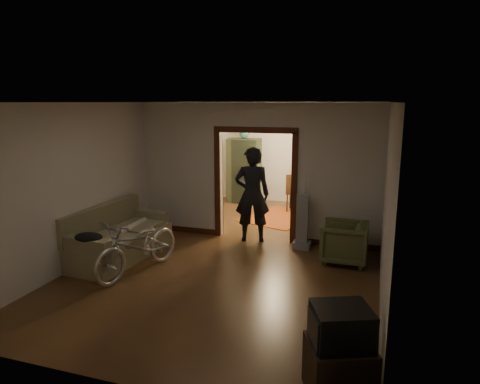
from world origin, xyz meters
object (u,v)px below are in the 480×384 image
at_px(person, 252,195).
at_px(desk, 330,196).
at_px(locker, 244,171).
at_px(bicycle, 138,246).
at_px(armchair, 344,242).
at_px(sofa, 119,233).

bearing_deg(person, desk, -128.59).
bearing_deg(desk, person, -97.04).
bearing_deg(locker, bicycle, -94.24).
bearing_deg(person, armchair, 142.88).
xyz_separation_m(armchair, person, (-1.89, 0.66, 0.61)).
height_order(sofa, armchair, sofa).
height_order(person, desk, person).
relative_size(armchair, desk, 0.86).
height_order(bicycle, person, person).
height_order(bicycle, desk, bicycle).
bearing_deg(person, bicycle, 41.63).
distance_m(bicycle, armchair, 3.56).
xyz_separation_m(armchair, locker, (-3.08, 3.88, 0.54)).
distance_m(sofa, person, 2.69).
xyz_separation_m(bicycle, person, (1.30, 2.22, 0.49)).
distance_m(bicycle, locker, 5.46).
bearing_deg(sofa, armchair, 19.69).
xyz_separation_m(sofa, locker, (0.83, 4.92, 0.42)).
xyz_separation_m(sofa, bicycle, (0.71, -0.52, -0.00)).
bearing_deg(desk, sofa, -109.55).
height_order(bicycle, locker, locker).
height_order(bicycle, armchair, bicycle).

